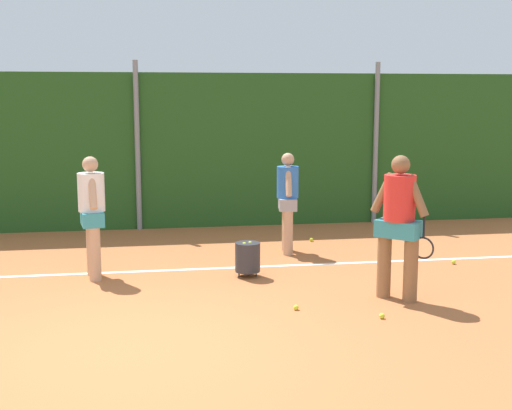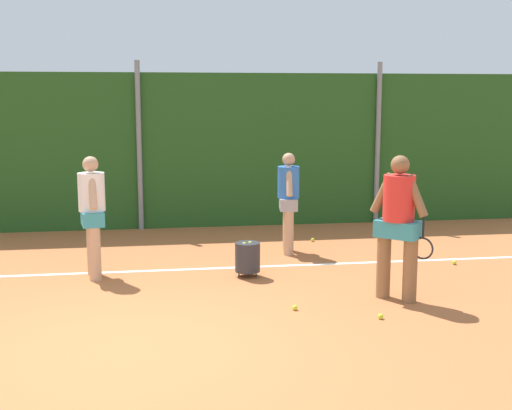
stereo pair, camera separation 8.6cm
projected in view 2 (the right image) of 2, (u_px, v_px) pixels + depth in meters
ground_plane at (136, 295)px, 8.84m from camera, size 25.69×25.69×0.00m
hedge_fence_backdrop at (140, 151)px, 13.11m from camera, size 16.44×0.25×3.01m
fence_post_center at (139, 146)px, 12.92m from camera, size 0.10×0.10×3.23m
fence_post_right at (378, 144)px, 13.62m from camera, size 0.10×0.10×3.23m
court_baseline_paint at (138, 271)px, 10.02m from camera, size 12.02×0.10×0.01m
player_foreground_near at (399, 220)px, 8.48m from camera, size 0.67×0.60×1.84m
player_midcourt at (92, 210)px, 9.55m from camera, size 0.38×0.79×1.74m
player_backcourt_far at (288, 197)px, 11.08m from camera, size 0.35×0.69×1.66m
ball_hopper at (248, 257)px, 9.68m from camera, size 0.36×0.36×0.51m
tennis_ball_4 at (454, 263)px, 10.42m from camera, size 0.07×0.07×0.07m
tennis_ball_5 at (313, 240)px, 12.06m from camera, size 0.07×0.07×0.07m
tennis_ball_6 at (295, 308)px, 8.20m from camera, size 0.07×0.07×0.07m
tennis_ball_7 at (381, 316)px, 7.88m from camera, size 0.07×0.07×0.07m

